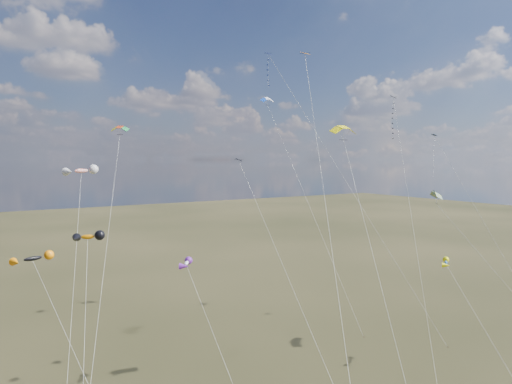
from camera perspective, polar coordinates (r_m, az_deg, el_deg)
diamond_black_high at (r=70.24m, az=16.94°, el=7.64°), size 15.98×20.48×32.03m
diamond_navy_tall at (r=64.82m, az=3.15°, el=12.73°), size 12.45×21.86×37.57m
diamond_black_mid at (r=44.59m, az=1.85°, el=-5.48°), size 1.77×17.33×22.62m
diamond_navy_right at (r=68.41m, az=21.91°, el=3.17°), size 2.15×19.27×26.08m
diamond_orange_center at (r=36.96m, az=8.17°, el=2.42°), size 10.70×20.02×32.74m
parafoil_yellow at (r=46.91m, az=10.93°, el=7.85°), size 11.04×20.28×26.41m
parafoil_blue_white at (r=69.83m, az=1.54°, el=11.40°), size 4.35×18.03×32.23m
parafoil_striped at (r=58.40m, az=21.69°, el=-0.14°), size 8.30×14.89×19.25m
parafoil_tricolor at (r=57.52m, az=-16.70°, el=7.59°), size 10.19×21.29×26.94m
novelty_black_orange at (r=49.76m, az=-26.10°, el=-7.51°), size 6.16×8.58×13.41m
novelty_orange_black at (r=46.06m, az=-20.30°, el=-5.34°), size 4.17×10.18×15.79m
novelty_white_purple at (r=46.28m, az=-8.66°, el=-8.84°), size 2.87×9.49×12.66m
novelty_redwhite_stripe at (r=54.97m, az=-21.00°, el=2.44°), size 6.79×16.47×21.90m
novelty_blue_yellow at (r=54.32m, az=22.70°, el=-8.20°), size 2.66×8.56×11.71m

